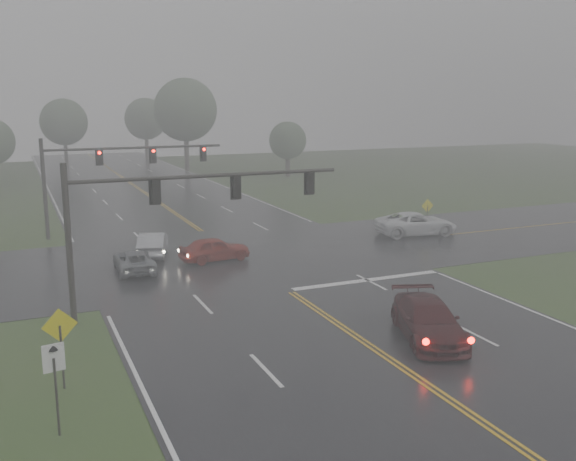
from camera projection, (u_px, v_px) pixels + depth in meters
name	position (u px, v px, depth m)	size (l,w,h in m)	color
ground	(483.00, 424.00, 18.81)	(180.00, 180.00, 0.00)	#30491F
main_road	(250.00, 264.00, 36.77)	(18.00, 160.00, 0.02)	black
cross_street	(238.00, 256.00, 38.57)	(120.00, 14.00, 0.02)	black
stop_bar	(367.00, 281.00, 33.49)	(8.50, 0.50, 0.01)	silver
sedan_maroon	(427.00, 339.00, 25.40)	(2.13, 5.23, 1.52)	#35090B
sedan_red	(215.00, 261.00, 37.55)	(1.65, 4.11, 1.40)	maroon
sedan_silver	(153.00, 256.00, 38.72)	(1.53, 4.40, 1.45)	#A3A5AA
car_grey	(135.00, 272.00, 35.21)	(1.94, 4.21, 1.17)	slate
pickup_white	(416.00, 235.00, 44.64)	(2.61, 5.65, 1.57)	white
signal_gantry_near	(159.00, 207.00, 27.53)	(12.32, 0.30, 6.82)	black
signal_gantry_far	(102.00, 166.00, 43.81)	(12.34, 0.34, 6.76)	black
sign_diamond_west	(60.00, 335.00, 20.72)	(1.14, 0.23, 2.75)	black
sign_arrow_white	(55.00, 372.00, 17.79)	(0.60, 0.15, 2.73)	black
sign_diamond_east	(427.00, 210.00, 45.52)	(0.98, 0.08, 2.34)	black
tree_ne_a	(185.00, 110.00, 82.23)	(8.09, 8.09, 11.88)	#352A22
tree_n_mid	(64.00, 122.00, 87.01)	(6.32, 6.32, 9.28)	#352A22
tree_e_near	(288.00, 141.00, 76.69)	(4.50, 4.50, 6.60)	#352A22
tree_n_far	(146.00, 119.00, 98.21)	(6.38, 6.38, 9.38)	#352A22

